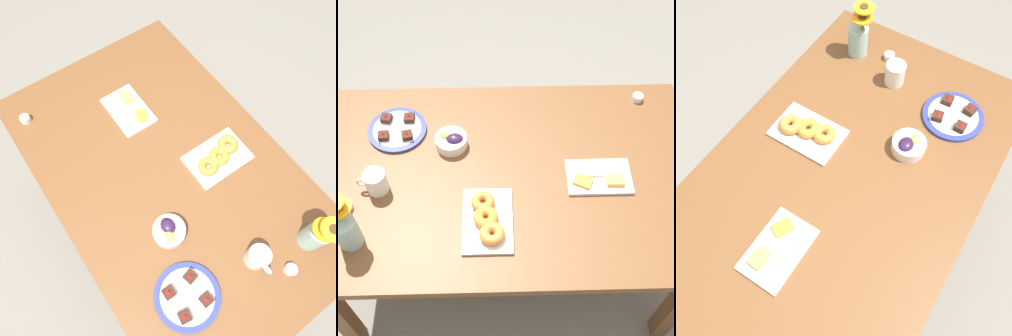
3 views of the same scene
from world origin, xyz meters
TOP-DOWN VIEW (x-y plane):
  - ground_plane at (0.00, 0.00)m, footprint 6.00×6.00m
  - dining_table at (0.00, 0.00)m, footprint 1.60×1.00m
  - coffee_mug at (0.51, 0.06)m, footprint 0.12×0.09m
  - grape_bowl at (0.23, -0.16)m, footprint 0.13×0.13m
  - cheese_platter at (-0.37, 0.03)m, footprint 0.26×0.17m
  - croissant_platter at (0.08, 0.22)m, footprint 0.19×0.28m
  - jam_cup_honey at (-0.61, -0.40)m, footprint 0.05×0.05m
  - jam_cup_berry at (0.62, 0.15)m, footprint 0.05×0.05m
  - dessert_plate at (0.47, -0.24)m, footprint 0.25×0.25m
  - flower_vase at (0.58, 0.29)m, footprint 0.10×0.11m

SIDE VIEW (x-z plane):
  - ground_plane at x=0.00m, z-range 0.00..0.00m
  - dining_table at x=0.00m, z-range 0.28..1.02m
  - cheese_platter at x=-0.37m, z-range 0.73..0.77m
  - dessert_plate at x=0.47m, z-range 0.72..0.78m
  - jam_cup_honey at x=-0.61m, z-range 0.74..0.77m
  - jam_cup_berry at x=0.62m, z-range 0.74..0.77m
  - croissant_platter at x=0.08m, z-range 0.74..0.79m
  - grape_bowl at x=0.23m, z-range 0.74..0.80m
  - coffee_mug at x=0.51m, z-range 0.74..0.84m
  - flower_vase at x=0.58m, z-range 0.70..0.95m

